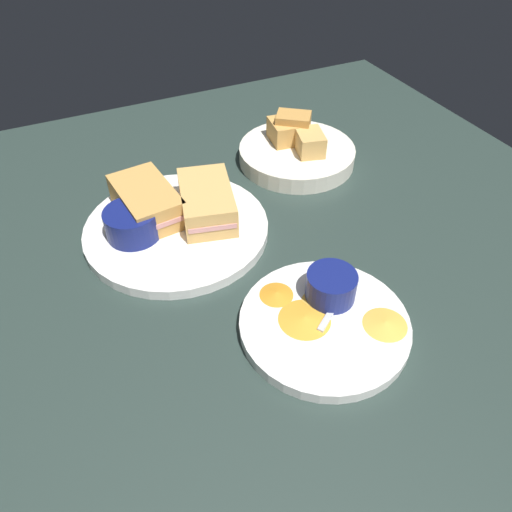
% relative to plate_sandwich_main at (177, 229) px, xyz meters
% --- Properties ---
extents(ground_plane, '(1.10, 1.10, 0.03)m').
position_rel_plate_sandwich_main_xyz_m(ground_plane, '(0.09, 0.11, -0.02)').
color(ground_plane, '#283833').
extents(plate_sandwich_main, '(0.28, 0.28, 0.02)m').
position_rel_plate_sandwich_main_xyz_m(plate_sandwich_main, '(0.00, 0.00, 0.00)').
color(plate_sandwich_main, white).
rests_on(plate_sandwich_main, ground_plane).
extents(sandwich_half_near, '(0.15, 0.10, 0.05)m').
position_rel_plate_sandwich_main_xyz_m(sandwich_half_near, '(-0.00, 0.05, 0.03)').
color(sandwich_half_near, tan).
rests_on(sandwich_half_near, plate_sandwich_main).
extents(sandwich_half_far, '(0.14, 0.09, 0.05)m').
position_rel_plate_sandwich_main_xyz_m(sandwich_half_far, '(-0.04, -0.03, 0.03)').
color(sandwich_half_far, tan).
rests_on(sandwich_half_far, plate_sandwich_main).
extents(ramekin_dark_sauce, '(0.08, 0.08, 0.04)m').
position_rel_plate_sandwich_main_xyz_m(ramekin_dark_sauce, '(-0.01, -0.06, 0.03)').
color(ramekin_dark_sauce, navy).
rests_on(ramekin_dark_sauce, plate_sandwich_main).
extents(spoon_by_dark_ramekin, '(0.03, 0.10, 0.01)m').
position_rel_plate_sandwich_main_xyz_m(spoon_by_dark_ramekin, '(0.00, -0.00, 0.01)').
color(spoon_by_dark_ramekin, silver).
rests_on(spoon_by_dark_ramekin, plate_sandwich_main).
extents(plate_chips_companion, '(0.21, 0.21, 0.02)m').
position_rel_plate_sandwich_main_xyz_m(plate_chips_companion, '(0.26, 0.11, 0.00)').
color(plate_chips_companion, white).
rests_on(plate_chips_companion, ground_plane).
extents(ramekin_light_gravy, '(0.06, 0.06, 0.04)m').
position_rel_plate_sandwich_main_xyz_m(ramekin_light_gravy, '(0.22, 0.13, 0.03)').
color(ramekin_light_gravy, navy).
rests_on(ramekin_light_gravy, plate_chips_companion).
extents(spoon_by_gravy_ramekin, '(0.07, 0.09, 0.01)m').
position_rel_plate_sandwich_main_xyz_m(spoon_by_gravy_ramekin, '(0.23, 0.14, 0.01)').
color(spoon_by_gravy_ramekin, silver).
rests_on(spoon_by_gravy_ramekin, plate_chips_companion).
extents(plantain_chip_scatter, '(0.17, 0.17, 0.01)m').
position_rel_plate_sandwich_main_xyz_m(plantain_chip_scatter, '(0.25, 0.11, 0.01)').
color(plantain_chip_scatter, gold).
rests_on(plantain_chip_scatter, plate_chips_companion).
extents(bread_basket_rear, '(0.21, 0.21, 0.08)m').
position_rel_plate_sandwich_main_xyz_m(bread_basket_rear, '(-0.10, 0.26, 0.01)').
color(bread_basket_rear, silver).
rests_on(bread_basket_rear, ground_plane).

